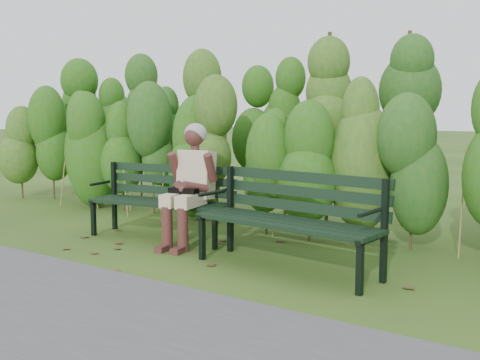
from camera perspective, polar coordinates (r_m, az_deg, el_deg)
The scene contains 7 objects.
ground at distance 5.64m, azimuth -2.01°, elevation -7.94°, with size 80.00×80.00×0.00m, color #2D4C1B.
footpath at distance 4.15m, azimuth -20.72°, elevation -13.86°, with size 60.00×2.50×0.01m, color #474749.
hedge_band at distance 7.04m, azimuth 6.93°, elevation 5.34°, with size 11.04×1.67×2.42m.
leaf_litter at distance 5.37m, azimuth -2.21°, elevation -8.68°, with size 5.65×2.13×0.01m.
bench_left at distance 6.54m, azimuth -7.69°, elevation -1.52°, with size 1.74×0.81×0.84m.
bench_right at distance 5.20m, azimuth 5.34°, elevation -3.30°, with size 1.84×0.75×0.89m.
seated_woman at distance 6.13m, azimuth -5.10°, elevation 0.22°, with size 0.57×0.84×1.33m.
Camera 1 is at (3.21, -4.41, 1.45)m, focal length 42.00 mm.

